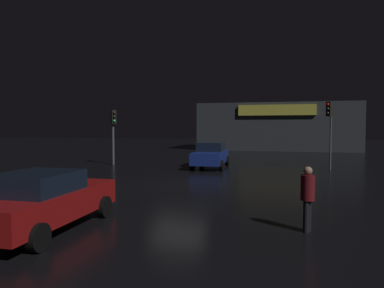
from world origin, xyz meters
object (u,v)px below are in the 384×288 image
(car_crossing, at_px, (43,200))
(pedestrian, at_px, (308,194))
(car_near, at_px, (211,155))
(traffic_signal_cross_left, at_px, (330,118))
(store_building, at_px, (277,127))
(traffic_signal_main, at_px, (113,127))

(car_crossing, xyz_separation_m, pedestrian, (6.50, 1.48, 0.19))
(car_near, bearing_deg, pedestrian, -68.97)
(traffic_signal_cross_left, bearing_deg, pedestrian, -99.33)
(store_building, distance_m, traffic_signal_main, 23.63)
(traffic_signal_main, height_order, traffic_signal_cross_left, traffic_signal_cross_left)
(car_crossing, distance_m, pedestrian, 6.67)
(traffic_signal_main, height_order, car_crossing, traffic_signal_main)
(traffic_signal_main, distance_m, car_near, 7.13)
(traffic_signal_main, xyz_separation_m, traffic_signal_cross_left, (14.13, 0.33, 0.53))
(traffic_signal_cross_left, height_order, car_near, traffic_signal_cross_left)
(traffic_signal_main, bearing_deg, car_crossing, -69.58)
(car_crossing, bearing_deg, car_near, 84.21)
(pedestrian, bearing_deg, car_near, 111.03)
(car_near, height_order, car_crossing, car_near)
(traffic_signal_cross_left, bearing_deg, store_building, 99.04)
(pedestrian, bearing_deg, store_building, 91.83)
(store_building, relative_size, pedestrian, 10.78)
(store_building, bearing_deg, pedestrian, -88.17)
(traffic_signal_cross_left, height_order, pedestrian, traffic_signal_cross_left)
(pedestrian, bearing_deg, car_crossing, -167.14)
(traffic_signal_cross_left, xyz_separation_m, pedestrian, (-2.20, -13.41, -2.23))
(traffic_signal_main, xyz_separation_m, car_near, (6.90, -0.01, -1.82))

